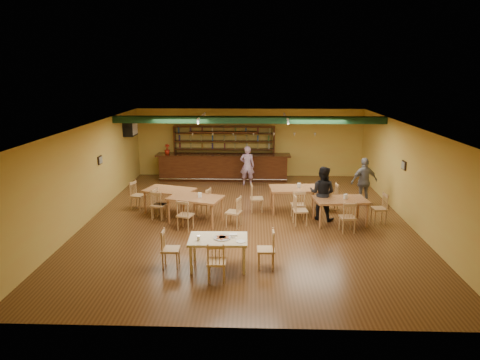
{
  "coord_description": "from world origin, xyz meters",
  "views": [
    {
      "loc": [
        0.21,
        -13.07,
        4.62
      ],
      "look_at": [
        -0.24,
        0.6,
        1.15
      ],
      "focal_mm": 32.37,
      "sensor_mm": 36.0,
      "label": 1
    }
  ],
  "objects_px": {
    "bar_counter": "(223,167)",
    "patron_right_a": "(322,193)",
    "near_table": "(218,253)",
    "dining_table_a": "(170,201)",
    "dining_table_c": "(196,209)",
    "dining_table_d": "(340,211)",
    "patron_bar": "(247,166)",
    "dining_table_b": "(294,199)"
  },
  "relations": [
    {
      "from": "dining_table_b",
      "to": "patron_right_a",
      "type": "distance_m",
      "value": 1.22
    },
    {
      "from": "dining_table_a",
      "to": "near_table",
      "type": "xyz_separation_m",
      "value": [
        1.96,
        -4.14,
        -0.02
      ]
    },
    {
      "from": "bar_counter",
      "to": "near_table",
      "type": "distance_m",
      "value": 8.62
    },
    {
      "from": "dining_table_a",
      "to": "dining_table_c",
      "type": "xyz_separation_m",
      "value": [
        0.99,
        -0.93,
        0.01
      ]
    },
    {
      "from": "dining_table_a",
      "to": "dining_table_c",
      "type": "height_order",
      "value": "dining_table_c"
    },
    {
      "from": "dining_table_a",
      "to": "dining_table_b",
      "type": "distance_m",
      "value": 4.18
    },
    {
      "from": "dining_table_c",
      "to": "near_table",
      "type": "xyz_separation_m",
      "value": [
        0.97,
        -3.21,
        -0.03
      ]
    },
    {
      "from": "patron_right_a",
      "to": "dining_table_d",
      "type": "bearing_deg",
      "value": 167.05
    },
    {
      "from": "dining_table_d",
      "to": "patron_bar",
      "type": "relative_size",
      "value": 0.97
    },
    {
      "from": "dining_table_d",
      "to": "patron_bar",
      "type": "distance_m",
      "value": 5.47
    },
    {
      "from": "bar_counter",
      "to": "patron_bar",
      "type": "bearing_deg",
      "value": -38.34
    },
    {
      "from": "patron_right_a",
      "to": "dining_table_a",
      "type": "bearing_deg",
      "value": 18.98
    },
    {
      "from": "dining_table_d",
      "to": "patron_bar",
      "type": "xyz_separation_m",
      "value": [
        -2.95,
        4.59,
        0.42
      ]
    },
    {
      "from": "dining_table_d",
      "to": "patron_bar",
      "type": "height_order",
      "value": "patron_bar"
    },
    {
      "from": "dining_table_b",
      "to": "patron_bar",
      "type": "bearing_deg",
      "value": 111.62
    },
    {
      "from": "dining_table_d",
      "to": "dining_table_c",
      "type": "bearing_deg",
      "value": 173.56
    },
    {
      "from": "dining_table_d",
      "to": "patron_right_a",
      "type": "height_order",
      "value": "patron_right_a"
    },
    {
      "from": "dining_table_d",
      "to": "patron_right_a",
      "type": "relative_size",
      "value": 0.92
    },
    {
      "from": "dining_table_d",
      "to": "patron_right_a",
      "type": "bearing_deg",
      "value": 135.55
    },
    {
      "from": "dining_table_a",
      "to": "patron_right_a",
      "type": "distance_m",
      "value": 5.02
    },
    {
      "from": "dining_table_d",
      "to": "patron_bar",
      "type": "bearing_deg",
      "value": 116.46
    },
    {
      "from": "bar_counter",
      "to": "dining_table_d",
      "type": "height_order",
      "value": "bar_counter"
    },
    {
      "from": "dining_table_d",
      "to": "dining_table_b",
      "type": "bearing_deg",
      "value": 131.2
    },
    {
      "from": "dining_table_b",
      "to": "near_table",
      "type": "relative_size",
      "value": 1.18
    },
    {
      "from": "dining_table_d",
      "to": "dining_table_a",
      "type": "bearing_deg",
      "value": 163.97
    },
    {
      "from": "dining_table_b",
      "to": "near_table",
      "type": "xyz_separation_m",
      "value": [
        -2.21,
        -4.39,
        -0.04
      ]
    },
    {
      "from": "dining_table_a",
      "to": "dining_table_d",
      "type": "distance_m",
      "value": 5.55
    },
    {
      "from": "bar_counter",
      "to": "patron_right_a",
      "type": "distance_m",
      "value": 6.12
    },
    {
      "from": "patron_right_a",
      "to": "bar_counter",
      "type": "bearing_deg",
      "value": -29.98
    },
    {
      "from": "dining_table_b",
      "to": "dining_table_d",
      "type": "bearing_deg",
      "value": -46.76
    },
    {
      "from": "patron_bar",
      "to": "bar_counter",
      "type": "bearing_deg",
      "value": -35.41
    },
    {
      "from": "bar_counter",
      "to": "dining_table_b",
      "type": "height_order",
      "value": "bar_counter"
    },
    {
      "from": "bar_counter",
      "to": "dining_table_c",
      "type": "distance_m",
      "value": 5.43
    },
    {
      "from": "dining_table_a",
      "to": "dining_table_b",
      "type": "bearing_deg",
      "value": 21.22
    },
    {
      "from": "bar_counter",
      "to": "patron_bar",
      "type": "xyz_separation_m",
      "value": [
        1.04,
        -0.83,
        0.26
      ]
    },
    {
      "from": "dining_table_a",
      "to": "dining_table_d",
      "type": "bearing_deg",
      "value": 7.94
    },
    {
      "from": "bar_counter",
      "to": "dining_table_a",
      "type": "bearing_deg",
      "value": -108.33
    },
    {
      "from": "dining_table_c",
      "to": "near_table",
      "type": "relative_size",
      "value": 1.16
    },
    {
      "from": "bar_counter",
      "to": "dining_table_d",
      "type": "distance_m",
      "value": 6.73
    },
    {
      "from": "dining_table_a",
      "to": "near_table",
      "type": "distance_m",
      "value": 4.58
    },
    {
      "from": "dining_table_b",
      "to": "patron_bar",
      "type": "distance_m",
      "value": 3.79
    },
    {
      "from": "dining_table_b",
      "to": "near_table",
      "type": "height_order",
      "value": "dining_table_b"
    }
  ]
}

